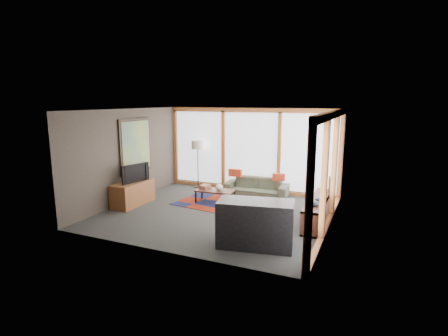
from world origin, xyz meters
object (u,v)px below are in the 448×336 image
at_px(sofa, 256,187).
at_px(floor_lamp, 198,164).
at_px(bar_counter, 255,224).
at_px(bookshelf, 318,210).
at_px(coffee_table, 215,196).
at_px(television, 134,173).
at_px(tv_console, 133,193).

bearing_deg(sofa, floor_lamp, 170.64).
xyz_separation_m(sofa, bar_counter, (1.16, -3.51, 0.19)).
distance_m(bookshelf, bar_counter, 2.14).
bearing_deg(bookshelf, coffee_table, 170.67).
distance_m(sofa, bookshelf, 2.59).
distance_m(coffee_table, bookshelf, 2.94).
distance_m(coffee_table, television, 2.33).
xyz_separation_m(coffee_table, bar_counter, (2.00, -2.41, 0.28)).
bearing_deg(bar_counter, sofa, 97.45).
xyz_separation_m(sofa, tv_console, (-2.81, -2.22, 0.05)).
bearing_deg(coffee_table, sofa, 52.29).
relative_size(sofa, bar_counter, 1.29).
bearing_deg(television, tv_console, 107.90).
distance_m(floor_lamp, television, 2.54).
relative_size(bookshelf, bar_counter, 1.51).
bearing_deg(television, bookshelf, -68.80).
height_order(coffee_table, bar_counter, bar_counter).
xyz_separation_m(tv_console, television, (0.05, 0.00, 0.58)).
distance_m(television, bar_counter, 4.14).
bearing_deg(coffee_table, television, -149.56).
distance_m(sofa, bar_counter, 3.70).
xyz_separation_m(coffee_table, tv_console, (-1.96, -1.12, 0.15)).
distance_m(tv_console, television, 0.58).
bearing_deg(bar_counter, floor_lamp, 120.19).
xyz_separation_m(bookshelf, television, (-4.81, -0.64, 0.63)).
xyz_separation_m(coffee_table, bookshelf, (2.90, -0.48, 0.10)).
bearing_deg(floor_lamp, television, -105.13).
height_order(sofa, bookshelf, bookshelf).
distance_m(floor_lamp, tv_console, 2.60).
height_order(sofa, floor_lamp, floor_lamp).
bearing_deg(television, coffee_table, -45.99).
bearing_deg(television, floor_lamp, -1.56).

